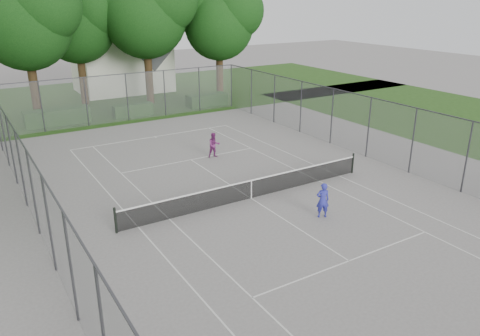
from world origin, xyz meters
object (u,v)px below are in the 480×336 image
tennis_net (251,188)px  girl_player (323,200)px  house (121,47)px  woman_player (214,145)px

tennis_net → girl_player: (1.53, -3.17, 0.26)m
girl_player → house: bearing=-70.0°
tennis_net → house: bearing=82.9°
house → girl_player: house is taller
tennis_net → girl_player: size_ratio=8.33×
house → tennis_net: bearing=-97.1°
tennis_net → girl_player: bearing=-64.3°
house → woman_player: size_ratio=7.07×
house → woman_player: bearing=-95.5°
house → woman_player: house is taller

